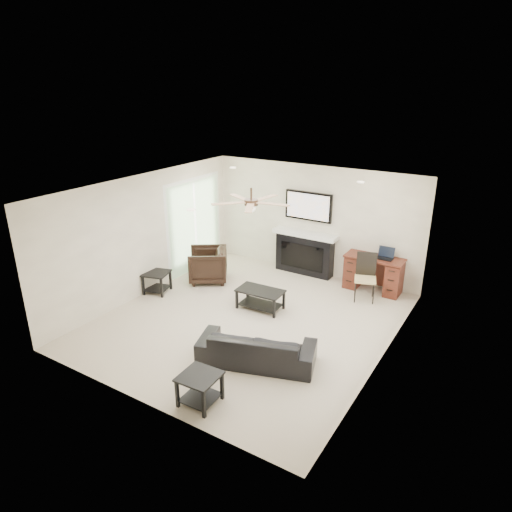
# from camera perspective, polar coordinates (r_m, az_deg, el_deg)

# --- Properties ---
(room_shell) EXTENTS (5.50, 5.54, 2.52)m
(room_shell) POSITION_cam_1_polar(r_m,az_deg,el_deg) (7.93, 0.47, 2.56)
(room_shell) COLOR beige
(room_shell) RESTS_ON ground
(sofa) EXTENTS (1.98, 1.25, 0.54)m
(sofa) POSITION_cam_1_polar(r_m,az_deg,el_deg) (7.33, 0.08, -11.36)
(sofa) COLOR black
(sofa) RESTS_ON ground
(armchair) EXTENTS (1.13, 1.13, 0.75)m
(armchair) POSITION_cam_1_polar(r_m,az_deg,el_deg) (10.19, -6.05, -1.11)
(armchair) COLOR black
(armchair) RESTS_ON ground
(coffee_table) EXTENTS (0.92, 0.54, 0.40)m
(coffee_table) POSITION_cam_1_polar(r_m,az_deg,el_deg) (8.96, 0.54, -5.44)
(coffee_table) COLOR black
(coffee_table) RESTS_ON ground
(end_table_near) EXTENTS (0.54, 0.54, 0.45)m
(end_table_near) POSITION_cam_1_polar(r_m,az_deg,el_deg) (6.59, -7.03, -16.19)
(end_table_near) COLOR black
(end_table_near) RESTS_ON ground
(end_table_left) EXTENTS (0.62, 0.62, 0.45)m
(end_table_left) POSITION_cam_1_polar(r_m,az_deg,el_deg) (9.86, -12.28, -3.23)
(end_table_left) COLOR black
(end_table_left) RESTS_ON ground
(fireplace_unit) EXTENTS (1.52, 0.34, 1.91)m
(fireplace_unit) POSITION_cam_1_polar(r_m,az_deg,el_deg) (10.40, 6.14, 2.74)
(fireplace_unit) COLOR black
(fireplace_unit) RESTS_ON ground
(desk) EXTENTS (1.22, 0.56, 0.76)m
(desk) POSITION_cam_1_polar(r_m,az_deg,el_deg) (9.99, 14.49, -2.12)
(desk) COLOR #3D1B0F
(desk) RESTS_ON ground
(desk_chair) EXTENTS (0.54, 0.55, 0.97)m
(desk_chair) POSITION_cam_1_polar(r_m,az_deg,el_deg) (9.47, 13.51, -2.66)
(desk_chair) COLOR black
(desk_chair) RESTS_ON ground
(laptop) EXTENTS (0.33, 0.24, 0.23)m
(laptop) POSITION_cam_1_polar(r_m,az_deg,el_deg) (9.75, 15.83, 0.28)
(laptop) COLOR black
(laptop) RESTS_ON desk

